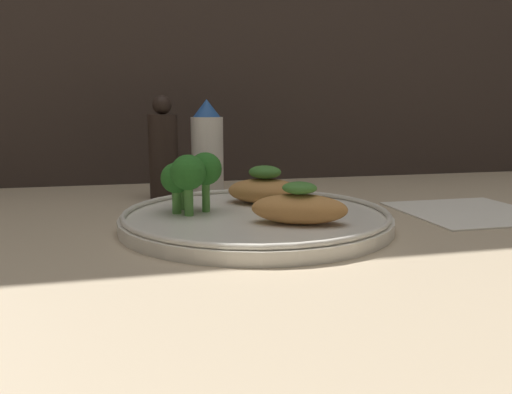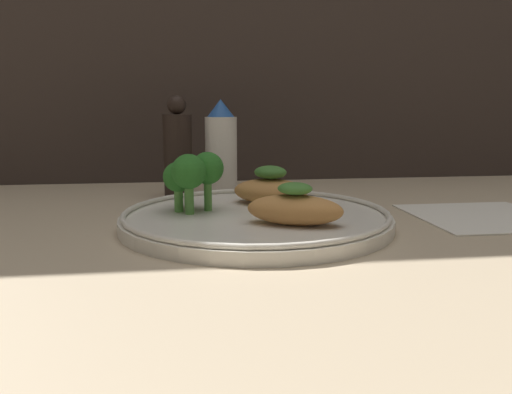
# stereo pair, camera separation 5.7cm
# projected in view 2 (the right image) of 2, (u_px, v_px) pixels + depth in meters

# --- Properties ---
(ground_plane) EXTENTS (1.80, 1.80, 0.01)m
(ground_plane) POSITION_uv_depth(u_px,v_px,m) (256.00, 230.00, 0.57)
(ground_plane) COLOR tan
(plate) EXTENTS (0.31, 0.31, 0.02)m
(plate) POSITION_uv_depth(u_px,v_px,m) (256.00, 218.00, 0.57)
(plate) COLOR silver
(plate) RESTS_ON ground_plane
(grilled_meat_front) EXTENTS (0.11, 0.08, 0.04)m
(grilled_meat_front) POSITION_uv_depth(u_px,v_px,m) (295.00, 208.00, 0.52)
(grilled_meat_front) COLOR #BC7F42
(grilled_meat_front) RESTS_ON plate
(grilled_meat_middle) EXTENTS (0.11, 0.10, 0.05)m
(grilled_meat_middle) POSITION_uv_depth(u_px,v_px,m) (270.00, 189.00, 0.63)
(grilled_meat_middle) COLOR #BC7F42
(grilled_meat_middle) RESTS_ON plate
(broccoli_bunch) EXTENTS (0.07, 0.07, 0.07)m
(broccoli_bunch) POSITION_uv_depth(u_px,v_px,m) (192.00, 173.00, 0.58)
(broccoli_bunch) COLOR #569942
(broccoli_bunch) RESTS_ON plate
(sauce_bottle) EXTENTS (0.05, 0.05, 0.15)m
(sauce_bottle) POSITION_uv_depth(u_px,v_px,m) (221.00, 150.00, 0.76)
(sauce_bottle) COLOR white
(sauce_bottle) RESTS_ON ground_plane
(pepper_grinder) EXTENTS (0.04, 0.04, 0.15)m
(pepper_grinder) POSITION_uv_depth(u_px,v_px,m) (178.00, 152.00, 0.75)
(pepper_grinder) COLOR black
(pepper_grinder) RESTS_ON ground_plane
(napkin) EXTENTS (0.17, 0.17, 0.00)m
(napkin) POSITION_uv_depth(u_px,v_px,m) (485.00, 216.00, 0.62)
(napkin) COLOR silver
(napkin) RESTS_ON ground_plane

